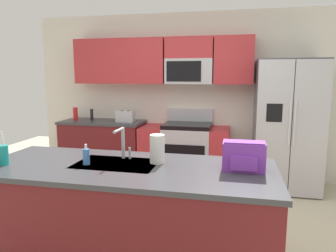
# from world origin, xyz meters

# --- Properties ---
(ground_plane) EXTENTS (9.00, 9.00, 0.00)m
(ground_plane) POSITION_xyz_m (0.00, 0.00, 0.00)
(ground_plane) COLOR beige
(ground_plane) RESTS_ON ground
(kitchen_wall_unit) EXTENTS (5.20, 0.43, 2.60)m
(kitchen_wall_unit) POSITION_xyz_m (-0.14, 2.08, 1.47)
(kitchen_wall_unit) COLOR silver
(kitchen_wall_unit) RESTS_ON ground
(back_counter) EXTENTS (1.34, 0.63, 0.90)m
(back_counter) POSITION_xyz_m (-1.40, 1.80, 0.45)
(back_counter) COLOR maroon
(back_counter) RESTS_ON ground
(range_oven) EXTENTS (1.36, 0.61, 1.10)m
(range_oven) POSITION_xyz_m (-0.04, 1.80, 0.44)
(range_oven) COLOR #B7BABF
(range_oven) RESTS_ON ground
(refrigerator) EXTENTS (0.90, 0.76, 1.85)m
(refrigerator) POSITION_xyz_m (1.43, 1.73, 0.93)
(refrigerator) COLOR #4C4F54
(refrigerator) RESTS_ON ground
(island_counter) EXTENTS (2.41, 0.96, 0.90)m
(island_counter) POSITION_xyz_m (-0.15, -0.55, 0.45)
(island_counter) COLOR maroon
(island_counter) RESTS_ON ground
(toaster) EXTENTS (0.28, 0.16, 0.18)m
(toaster) POSITION_xyz_m (-0.98, 1.75, 0.99)
(toaster) COLOR #B7BABF
(toaster) RESTS_ON back_counter
(pepper_mill) EXTENTS (0.05, 0.05, 0.19)m
(pepper_mill) POSITION_xyz_m (-1.58, 1.80, 0.99)
(pepper_mill) COLOR black
(pepper_mill) RESTS_ON back_counter
(bottle_red) EXTENTS (0.07, 0.07, 0.21)m
(bottle_red) POSITION_xyz_m (-1.86, 1.78, 1.00)
(bottle_red) COLOR red
(bottle_red) RESTS_ON back_counter
(sink_faucet) EXTENTS (0.09, 0.21, 0.28)m
(sink_faucet) POSITION_xyz_m (-0.24, -0.36, 1.07)
(sink_faucet) COLOR #B7BABF
(sink_faucet) RESTS_ON island_counter
(drink_cup_teal) EXTENTS (0.08, 0.08, 0.28)m
(drink_cup_teal) POSITION_xyz_m (-1.14, -0.74, 0.98)
(drink_cup_teal) COLOR teal
(drink_cup_teal) RESTS_ON island_counter
(soap_dispenser) EXTENTS (0.06, 0.06, 0.17)m
(soap_dispenser) POSITION_xyz_m (-0.48, -0.58, 0.97)
(soap_dispenser) COLOR #4C8CD8
(soap_dispenser) RESTS_ON island_counter
(paper_towel_roll) EXTENTS (0.12, 0.12, 0.24)m
(paper_towel_roll) POSITION_xyz_m (0.09, -0.41, 1.02)
(paper_towel_roll) COLOR white
(paper_towel_roll) RESTS_ON island_counter
(backpack) EXTENTS (0.32, 0.22, 0.23)m
(backpack) POSITION_xyz_m (0.79, -0.46, 1.02)
(backpack) COLOR purple
(backpack) RESTS_ON island_counter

